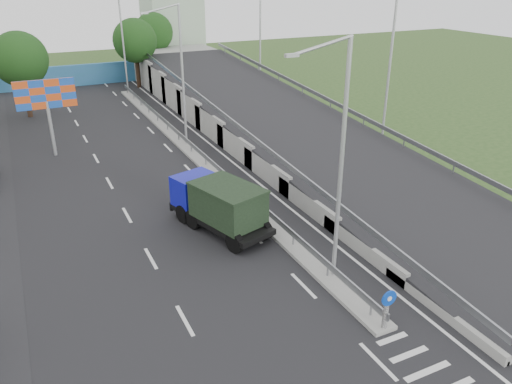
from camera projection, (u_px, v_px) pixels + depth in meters
ground at (425, 370)px, 16.84m from camera, size 160.00×160.00×0.00m
road_surface at (168, 180)px, 32.08m from camera, size 26.00×90.00×0.04m
median at (192, 153)px, 36.52m from camera, size 1.00×44.00×0.20m
overpass_ramp at (282, 119)px, 38.83m from camera, size 10.00×50.00×3.50m
median_guardrail at (191, 144)px, 36.26m from camera, size 0.09×44.00×0.71m
sign_bollard at (387, 309)px, 18.21m from camera, size 0.64×0.23×1.67m
lamp_post_near at (338, 154)px, 19.44m from camera, size 2.74×0.18×10.08m
lamp_post_mid at (180, 69)px, 35.88m from camera, size 2.74×0.18×10.08m
lamp_post_far at (121, 38)px, 52.31m from camera, size 2.74×0.18×10.08m
blue_wall at (78, 75)px, 57.49m from camera, size 30.00×0.50×2.40m
church at (172, 26)px, 67.95m from camera, size 7.00×7.00×13.80m
billboard at (46, 99)px, 34.56m from camera, size 4.00×0.24×5.50m
tree_left_mid at (20, 59)px, 43.62m from camera, size 4.80×4.80×7.60m
tree_median_far at (135, 41)px, 54.96m from camera, size 4.80×4.80×7.60m
tree_ramp_far at (154, 32)px, 62.31m from camera, size 4.80×4.80×7.60m
dump_truck at (219, 203)px, 25.42m from camera, size 3.85×6.40×2.66m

